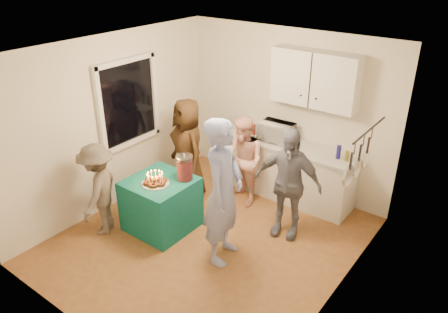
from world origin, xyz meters
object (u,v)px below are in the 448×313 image
Objects in this scene: man_birthday at (223,192)px; woman_back_left at (188,148)px; microwave at (276,132)px; child_near_left at (99,190)px; woman_back_right at (288,183)px; counter at (285,171)px; woman_back_center at (243,162)px; party_table at (161,204)px; punch_jar at (185,168)px.

man_birthday is 1.71m from woman_back_left.
man_birthday is (0.35, -1.84, -0.09)m from microwave.
man_birthday is 1.44× the size of child_near_left.
woman_back_right is (0.38, 0.93, -0.17)m from man_birthday.
counter is 1.14× the size of man_birthday.
woman_back_center is (-0.21, -0.59, -0.35)m from microwave.
child_near_left reaches higher than counter.
woman_back_center is at bearing 149.78° from woman_back_right.
woman_back_right reaches higher than microwave.
man_birthday is at bearing -123.65° from woman_back_right.
party_table is at bearing -89.75° from woman_back_center.
microwave is at bearing -4.75° from man_birthday.
woman_back_center is 2.15m from child_near_left.
man_birthday reaches higher than woman_back_right.
microwave is 0.33× the size of woman_back_right.
woman_back_center is at bearing 42.56° from woman_back_left.
woman_back_right is at bearing -53.44° from microwave.
woman_back_left is (-1.41, 0.95, -0.16)m from man_birthday.
woman_back_right is (1.79, -0.02, -0.01)m from woman_back_left.
party_table is 1.41m from woman_back_center.
microwave reaches higher than counter.
woman_back_center is 0.89× the size of woman_back_right.
counter is 6.47× the size of punch_jar.
party_table is 1.80m from woman_back_right.
woman_back_left reaches higher than microwave.
woman_back_center reaches higher than party_table.
counter is 1.37× the size of woman_back_left.
child_near_left is (-0.85, -0.81, -0.26)m from punch_jar.
counter is at bearing 79.29° from woman_back_center.
woman_back_right is (0.54, -0.91, 0.36)m from counter.
man_birthday reaches higher than counter.
woman_back_left reaches higher than party_table.
woman_back_right reaches higher than woman_back_center.
punch_jar is at bearing 58.60° from man_birthday.
microwave is 0.27× the size of man_birthday.
woman_back_right is at bearing -59.47° from counter.
counter is 2.07m from party_table.
man_birthday reaches higher than child_near_left.
woman_back_left is 1.14× the size of woman_back_center.
child_near_left is (-1.69, -0.58, -0.29)m from man_birthday.
woman_back_right is 1.19× the size of child_near_left.
man_birthday is at bearing 0.47° from party_table.
child_near_left is (-0.60, -0.57, 0.29)m from party_table.
woman_back_center is at bearing 8.48° from man_birthday.
woman_back_left is 1.20× the size of child_near_left.
party_table is 0.87m from child_near_left.
microwave is at bearing 180.00° from counter.
party_table is 2.50× the size of punch_jar.
punch_jar reaches higher than party_table.
woman_back_center is (0.85, 0.30, -0.10)m from woman_back_left.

